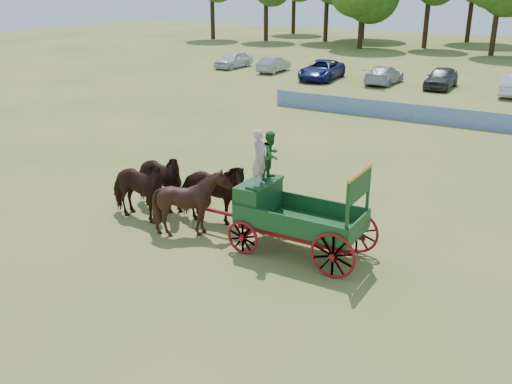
% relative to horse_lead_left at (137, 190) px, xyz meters
% --- Properties ---
extents(ground, '(160.00, 160.00, 0.00)m').
position_rel_horse_lead_left_xyz_m(ground, '(8.81, 1.83, -1.13)').
color(ground, '#9C8346').
rests_on(ground, ground).
extents(horse_lead_left, '(2.69, 1.24, 2.27)m').
position_rel_horse_lead_left_xyz_m(horse_lead_left, '(0.00, 0.00, 0.00)').
color(horse_lead_left, black).
rests_on(horse_lead_left, ground).
extents(horse_lead_right, '(2.80, 1.51, 2.27)m').
position_rel_horse_lead_left_xyz_m(horse_lead_right, '(0.00, 1.10, 0.00)').
color(horse_lead_right, black).
rests_on(horse_lead_right, ground).
extents(horse_wheel_left, '(2.29, 2.10, 2.27)m').
position_rel_horse_lead_left_xyz_m(horse_wheel_left, '(2.40, 0.00, 0.00)').
color(horse_wheel_left, black).
rests_on(horse_wheel_left, ground).
extents(horse_wheel_right, '(2.88, 1.74, 2.27)m').
position_rel_horse_lead_left_xyz_m(horse_wheel_right, '(2.40, 1.10, 0.00)').
color(horse_wheel_right, black).
rests_on(horse_wheel_right, ground).
extents(farm_dray, '(6.00, 2.00, 3.88)m').
position_rel_horse_lead_left_xyz_m(farm_dray, '(5.35, 0.56, 0.52)').
color(farm_dray, maroon).
rests_on(farm_dray, ground).
extents(sponsor_banner, '(26.00, 0.08, 1.05)m').
position_rel_horse_lead_left_xyz_m(sponsor_banner, '(7.81, 19.83, -0.61)').
color(sponsor_banner, '#1C4299').
rests_on(sponsor_banner, ground).
extents(parked_cars, '(38.21, 7.59, 1.64)m').
position_rel_horse_lead_left_xyz_m(parked_cars, '(1.74, 32.02, -0.36)').
color(parked_cars, silver).
rests_on(parked_cars, ground).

